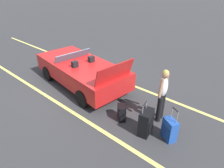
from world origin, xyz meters
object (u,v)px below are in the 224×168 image
at_px(convertible_car, 78,69).
at_px(suitcase_small_carryon, 122,113).
at_px(suitcase_medium_bright, 169,130).
at_px(suitcase_large_black, 146,123).
at_px(traveler_person, 163,93).

distance_m(convertible_car, suitcase_small_carryon, 2.88).
xyz_separation_m(convertible_car, suitcase_medium_bright, (-4.22, 0.52, -0.28)).
bearing_deg(suitcase_small_carryon, suitcase_large_black, 127.37).
distance_m(convertible_car, traveler_person, 3.64).
xyz_separation_m(suitcase_medium_bright, traveler_person, (0.59, -0.58, 0.62)).
bearing_deg(suitcase_large_black, convertible_car, 156.26).
height_order(convertible_car, suitcase_large_black, convertible_car).
distance_m(suitcase_medium_bright, suitcase_small_carryon, 1.46).
xyz_separation_m(suitcase_small_carryon, traveler_person, (-0.86, -0.77, 0.68)).
bearing_deg(suitcase_large_black, suitcase_medium_bright, 9.32).
bearing_deg(suitcase_medium_bright, suitcase_small_carryon, -53.01).
bearing_deg(convertible_car, traveler_person, -171.74).
height_order(suitcase_large_black, traveler_person, traveler_person).
bearing_deg(traveler_person, suitcase_small_carryon, 36.11).
bearing_deg(traveler_person, suitcase_large_black, 84.65).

